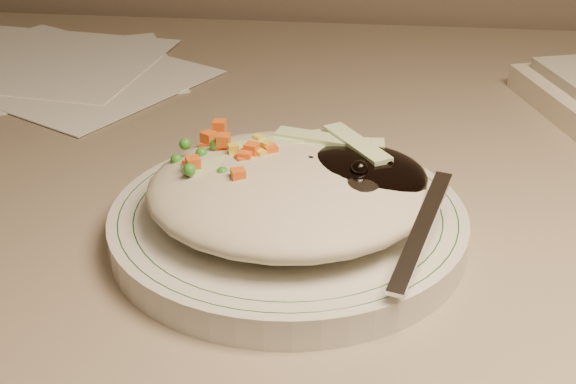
# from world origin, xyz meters

# --- Properties ---
(desk) EXTENTS (1.40, 0.70, 0.74)m
(desk) POSITION_xyz_m (0.00, 1.38, 0.54)
(desk) COLOR gray
(desk) RESTS_ON ground
(plate) EXTENTS (0.25, 0.25, 0.02)m
(plate) POSITION_xyz_m (-0.09, 1.20, 0.75)
(plate) COLOR silver
(plate) RESTS_ON desk
(plate_rim) EXTENTS (0.24, 0.24, 0.00)m
(plate_rim) POSITION_xyz_m (-0.09, 1.20, 0.76)
(plate_rim) COLOR #144723
(plate_rim) RESTS_ON plate
(meal) EXTENTS (0.21, 0.19, 0.05)m
(meal) POSITION_xyz_m (-0.09, 1.20, 0.78)
(meal) COLOR #BFB69B
(meal) RESTS_ON plate
(papers) EXTENTS (0.40, 0.33, 0.00)m
(papers) POSITION_xyz_m (-0.40, 1.52, 0.74)
(papers) COLOR white
(papers) RESTS_ON desk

